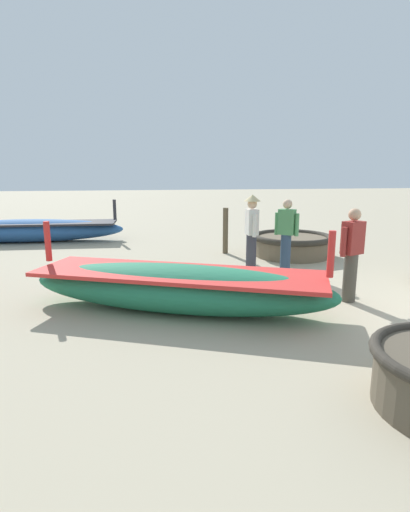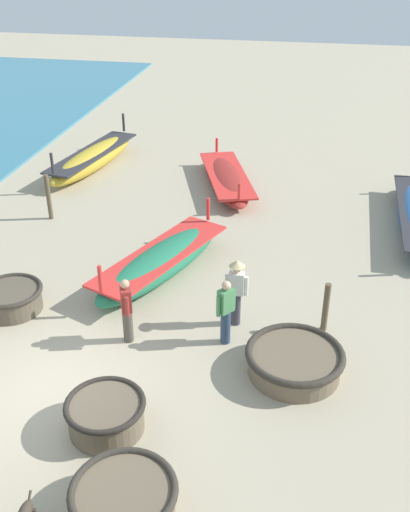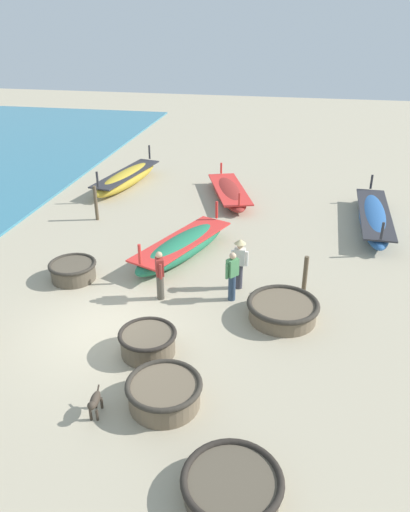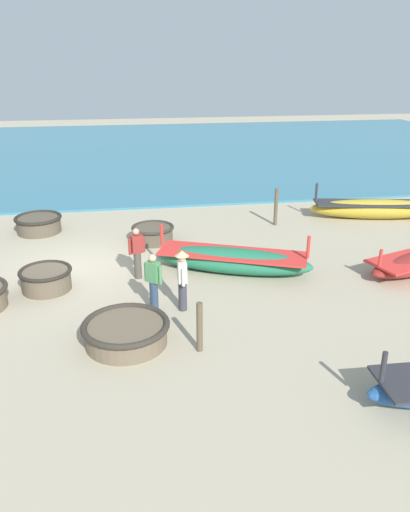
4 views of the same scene
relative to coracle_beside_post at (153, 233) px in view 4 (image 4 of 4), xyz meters
The scene contains 13 objects.
ground_plane 3.30m from the coracle_beside_post, 49.72° to the right, with size 80.00×80.00×0.00m, color tan.
sea 18.21m from the coracle_beside_post, behind, with size 28.00×52.00×0.10m, color teal.
coracle_beside_post is the anchor object (origin of this frame).
coracle_far_right 6.82m from the coracle_beside_post, ahead, with size 2.04×2.04×0.56m.
coracle_front_left 4.53m from the coracle_beside_post, 112.33° to the right, with size 1.74×1.74×0.63m.
coracle_far_left 4.76m from the coracle_beside_post, 42.93° to the right, with size 1.48×1.48×0.63m.
long_boat_blue_hull 3.81m from the coracle_beside_post, 36.11° to the left, with size 2.96×4.98×1.35m.
long_boat_red_hull 9.28m from the coracle_beside_post, 98.31° to the left, with size 2.03×5.49×1.44m.
fisherman_hauling 5.23m from the coracle_beside_post, ahead, with size 0.38×0.44×1.57m.
fisherman_by_coracle 5.37m from the coracle_beside_post, ahead, with size 0.53×0.36×1.67m.
fisherman_standing_right 3.20m from the coracle_beside_post, 11.63° to the right, with size 0.34×0.50×1.57m.
mooring_post_shoreline 5.03m from the coracle_beside_post, 103.30° to the left, with size 0.14×0.14×1.45m, color brown.
mooring_post_inland 7.35m from the coracle_beside_post, ahead, with size 0.14×0.14×1.21m, color brown.
Camera 4 is at (14.79, 1.70, 6.22)m, focal length 35.00 mm.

